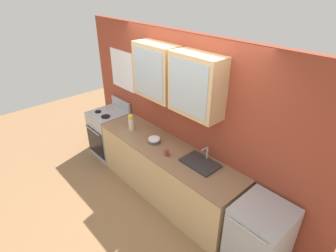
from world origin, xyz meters
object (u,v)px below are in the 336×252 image
Objects in this scene: sink_faucet at (200,163)px; vase at (131,122)px; stove_range at (110,133)px; bowl_stack at (154,140)px; cup_near_sink at (167,153)px; dishwasher at (259,238)px.

vase is (-1.40, -0.13, 0.12)m from sink_faucet.
bowl_stack is (1.40, -0.02, 0.48)m from stove_range.
stove_range is 2.28m from sink_faucet.
sink_faucet is 4.86× the size of cup_near_sink.
stove_range is at bearing 179.93° from dishwasher.
vase reaches higher than sink_faucet.
dishwasher is (1.48, 0.11, -0.49)m from cup_near_sink.
vase reaches higher than bowl_stack.
sink_faucet reaches higher than cup_near_sink.
bowl_stack is at bearing -179.44° from dishwasher.
cup_near_sink is at bearing -4.07° from vase.
vase is at bearing -2.95° from stove_range.
bowl_stack is at bearing 2.08° from vase.
stove_range is at bearing -177.64° from sink_faucet.
sink_faucet is at bearing 5.50° from vase.
bowl_stack is at bearing -0.93° from stove_range.
bowl_stack is 0.66× the size of vase.
cup_near_sink is at bearing -12.88° from bowl_stack.
sink_faucet reaches higher than dishwasher.
stove_range reaches higher than dishwasher.
dishwasher is (2.43, 0.04, -0.59)m from vase.
sink_faucet reaches higher than bowl_stack.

